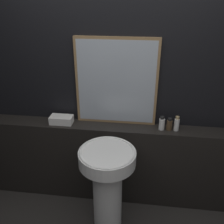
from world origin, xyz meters
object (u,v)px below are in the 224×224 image
at_px(pedestal_sink, 107,182).
at_px(shampoo_bottle, 162,123).
at_px(mirror, 116,83).
at_px(conditioner_bottle, 169,124).
at_px(towel_stack, 62,120).
at_px(lotion_bottle, 177,124).

height_order(pedestal_sink, shampoo_bottle, shampoo_bottle).
bearing_deg(mirror, conditioner_bottle, -9.45).
height_order(mirror, conditioner_bottle, mirror).
distance_m(pedestal_sink, conditioner_bottle, 0.81).
height_order(towel_stack, shampoo_bottle, shampoo_bottle).
bearing_deg(conditioner_bottle, lotion_bottle, 0.00).
relative_size(towel_stack, conditioner_bottle, 1.83).
xyz_separation_m(mirror, shampoo_bottle, (0.47, -0.09, -0.37)).
bearing_deg(mirror, shampoo_bottle, -10.88).
distance_m(towel_stack, lotion_bottle, 1.17).
bearing_deg(pedestal_sink, shampoo_bottle, 42.46).
relative_size(conditioner_bottle, lotion_bottle, 0.83).
height_order(shampoo_bottle, lotion_bottle, lotion_bottle).
relative_size(mirror, conditioner_bottle, 6.90).
relative_size(pedestal_sink, towel_stack, 3.97).
xyz_separation_m(pedestal_sink, mirror, (0.01, 0.53, 0.78)).
bearing_deg(pedestal_sink, mirror, 88.80).
relative_size(shampoo_bottle, conditioner_bottle, 1.11).
bearing_deg(shampoo_bottle, towel_stack, 180.00).
bearing_deg(towel_stack, pedestal_sink, -39.07).
relative_size(mirror, lotion_bottle, 5.75).
bearing_deg(towel_stack, shampoo_bottle, 0.00).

